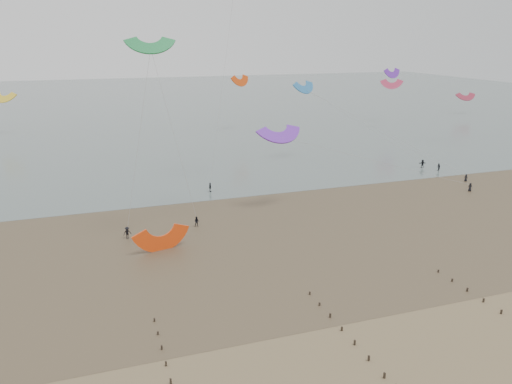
{
  "coord_description": "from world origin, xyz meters",
  "views": [
    {
      "loc": [
        -18.6,
        -35.37,
        28.79
      ],
      "look_at": [
        2.75,
        28.0,
        8.0
      ],
      "focal_mm": 35.0,
      "sensor_mm": 36.0,
      "label": 1
    }
  ],
  "objects": [
    {
      "name": "kites_airborne",
      "position": [
        -19.22,
        87.05,
        22.71
      ],
      "size": [
        240.87,
        114.97,
        43.14
      ],
      "color": "#1B8540",
      "rests_on": "ground"
    },
    {
      "name": "sea_and_shore",
      "position": [
        -4.08,
        34.4,
        0.01
      ],
      "size": [
        500.0,
        665.0,
        0.03
      ],
      "color": "#475654",
      "rests_on": "ground"
    },
    {
      "name": "kitesurfers",
      "position": [
        20.53,
        48.15,
        0.9
      ],
      "size": [
        111.65,
        22.81,
        1.89
      ],
      "color": "black",
      "rests_on": "ground"
    },
    {
      "name": "grounded_kite",
      "position": [
        -10.43,
        30.4,
        0.0
      ],
      "size": [
        7.98,
        6.83,
        3.83
      ],
      "primitive_type": null,
      "rotation": [
        1.54,
        0.0,
        0.22
      ],
      "color": "#F6430F",
      "rests_on": "ground"
    },
    {
      "name": "ground",
      "position": [
        0.0,
        0.0,
        0.0
      ],
      "size": [
        500.0,
        500.0,
        0.0
      ],
      "primitive_type": "plane",
      "color": "brown",
      "rests_on": "ground"
    }
  ]
}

